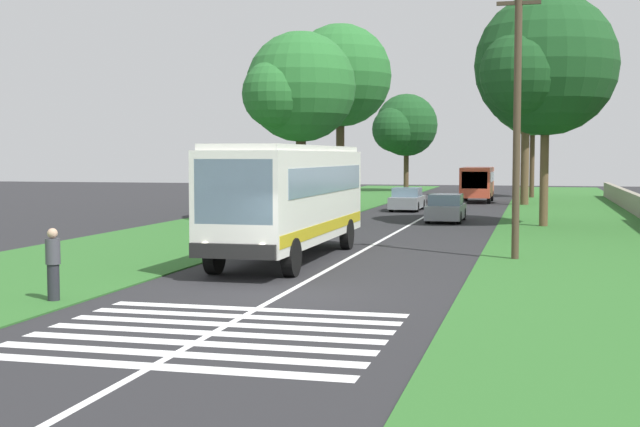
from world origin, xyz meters
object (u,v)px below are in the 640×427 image
Objects in this scene: roadside_tree_left_1 at (337,79)px; pedestrian at (53,263)px; roadside_tree_left_2 at (299,90)px; coach_bus at (290,194)px; roadside_tree_left_0 at (404,127)px; roadside_tree_right_1 at (543,69)px; roadside_tree_right_2 at (524,96)px; trailing_car_0 at (446,209)px; trailing_minibus_0 at (477,181)px; trailing_car_1 at (407,200)px; utility_pole at (517,118)px; roadside_tree_right_0 at (530,99)px.

roadside_tree_left_1 is 6.70× the size of pedestrian.
coach_bus is at bearing -165.77° from roadside_tree_left_2.
roadside_tree_left_0 is 0.83× the size of roadside_tree_right_1.
roadside_tree_left_2 is 0.94× the size of roadside_tree_right_2.
coach_bus is 17.91m from trailing_car_0.
trailing_minibus_0 is at bearing -32.38° from roadside_tree_left_1.
trailing_car_1 is 0.72× the size of trailing_minibus_0.
roadside_tree_right_1 is at bearing -162.14° from roadside_tree_left_0.
coach_bus is 1.10× the size of roadside_tree_right_2.
trailing_car_1 is at bearing -5.11° from pedestrian.
roadside_tree_left_0 is at bearing 12.36° from utility_pole.
roadside_tree_right_0 is at bearing 1.55° from roadside_tree_right_1.
roadside_tree_left_0 is at bearing 1.08° from pedestrian.
roadside_tree_right_2 reaches higher than utility_pole.
trailing_car_0 is 12.60m from roadside_tree_left_1.
coach_bus is at bearing 169.29° from trailing_car_0.
coach_bus is 1.00× the size of roadside_tree_right_0.
roadside_tree_left_2 reaches higher than utility_pole.
roadside_tree_left_1 reaches higher than trailing_car_1.
trailing_minibus_0 is (10.75, -3.56, 0.88)m from trailing_car_1.
utility_pole is (-52.15, -11.42, -1.44)m from roadside_tree_left_0.
roadside_tree_right_1 is at bearing -142.49° from trailing_car_1.
roadside_tree_left_1 is 22.74m from roadside_tree_right_0.
roadside_tree_left_2 is 5.66× the size of pedestrian.
roadside_tree_left_1 is at bearing 9.38° from coach_bus.
roadside_tree_left_1 is 14.25m from roadside_tree_right_2.
pedestrian is (-26.87, 6.39, 0.24)m from trailing_car_0.
roadside_tree_left_0 is at bearing 24.90° from trailing_minibus_0.
pedestrian is at bearing 156.06° from roadside_tree_right_1.
pedestrian is at bearing -178.18° from roadside_tree_left_2.
trailing_car_0 and trailing_car_1 have the same top height.
roadside_tree_left_0 is 0.90× the size of roadside_tree_right_2.
trailing_minibus_0 is at bearing -8.29° from pedestrian.
roadside_tree_left_2 is at bearing 92.33° from roadside_tree_right_1.
trailing_car_1 is 20.95m from roadside_tree_right_0.
coach_bus is 45.29m from roadside_tree_right_0.
coach_bus is at bearing 152.90° from roadside_tree_right_1.
roadside_tree_right_1 reaches higher than utility_pole.
pedestrian is (-35.34, 3.16, 0.24)m from trailing_car_1.
coach_bus is 9.90m from pedestrian.
roadside_tree_right_2 reaches higher than roadside_tree_left_2.
pedestrian is (-43.04, 9.95, -6.55)m from roadside_tree_right_2.
coach_bus reaches higher than trailing_minibus_0.
roadside_tree_right_0 is (7.56, -3.60, 6.36)m from trailing_minibus_0.
roadside_tree_right_1 is 1.09× the size of roadside_tree_right_2.
trailing_minibus_0 is at bearing -18.32° from trailing_car_1.
roadside_tree_right_2 is 44.66m from pedestrian.
coach_bus is at bearing 103.01° from utility_pole.
roadside_tree_right_0 is at bearing -9.29° from coach_bus.
roadside_tree_left_2 is at bearing 1.82° from pedestrian.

